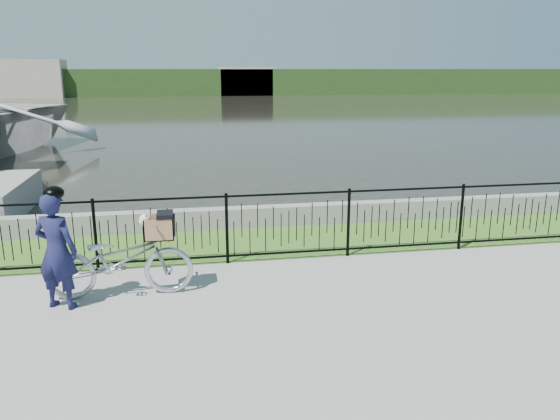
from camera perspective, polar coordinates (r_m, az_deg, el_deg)
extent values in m
plane|color=gray|center=(7.53, 3.30, -9.20)|extent=(120.00, 120.00, 0.00)
cube|color=#3D6920|center=(9.91, -0.19, -3.22)|extent=(60.00, 2.00, 0.01)
plane|color=black|center=(39.84, -7.94, 10.05)|extent=(120.00, 120.00, 0.00)
cube|color=gray|center=(10.80, -1.12, -0.64)|extent=(60.00, 0.30, 0.40)
cube|color=#29451A|center=(66.73, -9.03, 13.06)|extent=(120.00, 6.00, 3.00)
cube|color=#B1A68E|center=(66.74, -25.01, 12.34)|extent=(8.00, 4.00, 4.00)
cube|color=#B1A68E|center=(65.65, -3.62, 13.27)|extent=(6.00, 3.00, 3.20)
imported|color=#B5BBC2|center=(7.73, -16.41, -5.04)|extent=(1.96, 0.68, 1.03)
cube|color=black|center=(7.60, -12.47, -2.89)|extent=(0.38, 0.18, 0.02)
cube|color=#976B46|center=(7.60, -12.47, -2.84)|extent=(0.39, 0.32, 0.01)
cube|color=#976B46|center=(7.71, -12.49, -1.50)|extent=(0.39, 0.01, 0.30)
cube|color=#976B46|center=(7.41, -12.57, -2.13)|extent=(0.39, 0.02, 0.30)
cube|color=#976B46|center=(7.55, -11.10, -1.75)|extent=(0.02, 0.32, 0.30)
cube|color=#976B46|center=(7.57, -13.95, -1.87)|extent=(0.01, 0.32, 0.30)
cube|color=black|center=(7.51, -11.95, -0.46)|extent=(0.22, 0.33, 0.06)
cube|color=black|center=(7.54, -10.98, -1.52)|extent=(0.02, 0.33, 0.24)
ellipsoid|color=silver|center=(7.57, -12.67, -1.96)|extent=(0.31, 0.22, 0.20)
sphere|color=silver|center=(7.52, -13.93, -0.96)|extent=(0.15, 0.15, 0.15)
sphere|color=silver|center=(7.51, -14.30, -1.23)|extent=(0.07, 0.07, 0.07)
sphere|color=black|center=(7.50, -14.49, -1.30)|extent=(0.02, 0.02, 0.02)
cone|color=brown|center=(7.56, -13.93, -0.40)|extent=(0.06, 0.08, 0.08)
cone|color=brown|center=(7.46, -13.82, -0.59)|extent=(0.06, 0.08, 0.08)
imported|color=#15173C|center=(7.55, -22.32, -3.98)|extent=(0.66, 0.56, 1.54)
ellipsoid|color=black|center=(7.36, -22.88, 1.60)|extent=(0.26, 0.29, 0.18)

